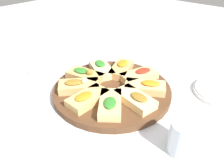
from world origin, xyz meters
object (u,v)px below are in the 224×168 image
object	(u,v)px
serving_board	(112,90)
water_glass	(185,137)
napkin_stack	(40,66)
plate_left	(224,91)

from	to	relation	value
serving_board	water_glass	world-z (taller)	water_glass
water_glass	napkin_stack	distance (m)	0.63
plate_left	water_glass	distance (m)	0.32
plate_left	napkin_stack	xyz separation A→B (m)	(0.30, -0.62, -0.00)
plate_left	napkin_stack	bearing A→B (deg)	-64.02
napkin_stack	plate_left	bearing A→B (deg)	115.98
plate_left	napkin_stack	distance (m)	0.69
water_glass	serving_board	bearing A→B (deg)	-103.92
plate_left	napkin_stack	size ratio (longest dim) A/B	1.53
water_glass	napkin_stack	bearing A→B (deg)	-91.06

